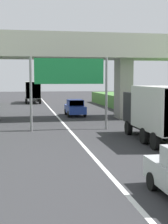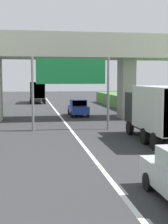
{
  "view_description": "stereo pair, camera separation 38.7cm",
  "coord_description": "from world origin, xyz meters",
  "px_view_note": "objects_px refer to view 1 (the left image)",
  "views": [
    {
      "loc": [
        -3.37,
        -2.67,
        3.89
      ],
      "look_at": [
        0.0,
        15.96,
        2.0
      ],
      "focal_mm": 53.52,
      "sensor_mm": 36.0,
      "label": 1
    },
    {
      "loc": [
        -2.99,
        -2.73,
        3.89
      ],
      "look_at": [
        0.0,
        15.96,
        2.0
      ],
      "focal_mm": 53.52,
      "sensor_mm": 36.0,
      "label": 2
    }
  ],
  "objects_px": {
    "overhead_highway_sign": "(69,76)",
    "truck_black": "(158,111)",
    "truck_orange": "(33,91)",
    "car_blue": "(75,108)"
  },
  "relations": [
    {
      "from": "overhead_highway_sign",
      "to": "truck_black",
      "type": "relative_size",
      "value": 0.81
    },
    {
      "from": "truck_orange",
      "to": "car_blue",
      "type": "bearing_deg",
      "value": -78.93
    },
    {
      "from": "truck_orange",
      "to": "truck_black",
      "type": "bearing_deg",
      "value": -79.12
    },
    {
      "from": "truck_black",
      "to": "overhead_highway_sign",
      "type": "bearing_deg",
      "value": 131.19
    },
    {
      "from": "truck_orange",
      "to": "overhead_highway_sign",
      "type": "bearing_deg",
      "value": -86.22
    },
    {
      "from": "truck_black",
      "to": "car_blue",
      "type": "height_order",
      "value": "truck_black"
    },
    {
      "from": "overhead_highway_sign",
      "to": "car_blue",
      "type": "relative_size",
      "value": 1.43
    },
    {
      "from": "overhead_highway_sign",
      "to": "truck_black",
      "type": "bearing_deg",
      "value": -48.81
    },
    {
      "from": "car_blue",
      "to": "overhead_highway_sign",
      "type": "bearing_deg",
      "value": -101.13
    },
    {
      "from": "truck_orange",
      "to": "car_blue",
      "type": "xyz_separation_m",
      "value": [
        3.86,
        -19.72,
        -1.08
      ]
    }
  ]
}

